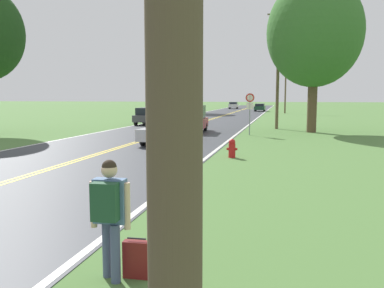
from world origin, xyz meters
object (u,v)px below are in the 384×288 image
hitchhiker_person (109,208)px  tree_mid_treeline (180,69)px  car_white_hatchback_distant (233,105)px  tree_behind_sign (315,33)px  fire_hydrant (232,148)px  suitcase (137,259)px  car_red_van_mid_near (191,119)px  traffic_sign (250,103)px  car_dark_grey_suv_mid_far (148,116)px  car_dark_green_hatchback_receding (260,107)px  car_silver_sedan_approaching (166,130)px

hitchhiker_person → tree_mid_treeline: bearing=11.3°
tree_mid_treeline → car_white_hatchback_distant: size_ratio=2.82×
car_white_hatchback_distant → tree_behind_sign: bearing=-169.3°
tree_behind_sign → tree_mid_treeline: size_ratio=1.01×
car_white_hatchback_distant → fire_hydrant: bearing=-174.9°
suitcase → car_red_van_mid_near: 23.78m
hitchhiker_person → traffic_sign: (0.06, 22.12, 1.07)m
hitchhiker_person → car_dark_grey_suv_mid_far: 32.02m
suitcase → fire_hydrant: fire_hydrant is taller
fire_hydrant → tree_mid_treeline: tree_mid_treeline is taller
traffic_sign → car_dark_green_hatchback_receding: bearing=92.5°
fire_hydrant → car_dark_green_hatchback_receding: size_ratio=0.21×
tree_behind_sign → car_dark_grey_suv_mid_far: bearing=160.0°
hitchhiker_person → tree_mid_treeline: 59.80m
hitchhiker_person → car_red_van_mid_near: 23.88m
hitchhiker_person → suitcase: 0.86m
fire_hydrant → car_red_van_mid_near: bearing=110.8°
fire_hydrant → traffic_sign: traffic_sign is taller
traffic_sign → car_silver_sedan_approaching: size_ratio=0.58×
suitcase → car_dark_grey_suv_mid_far: 31.96m
car_dark_grey_suv_mid_far → fire_hydrant: bearing=-154.0°
suitcase → tree_behind_sign: bearing=-11.1°
car_red_van_mid_near → suitcase: bearing=8.7°
car_dark_green_hatchback_receding → car_silver_sedan_approaching: bearing=-1.8°
tree_mid_treeline → car_dark_green_hatchback_receding: 16.47m
tree_behind_sign → car_silver_sedan_approaching: bearing=-133.4°
hitchhiker_person → car_white_hatchback_distant: bearing=3.6°
suitcase → fire_hydrant: bearing=-1.6°
car_red_van_mid_near → car_dark_grey_suv_mid_far: bearing=-143.0°
car_silver_sedan_approaching → traffic_sign: bearing=144.0°
traffic_sign → car_dark_green_hatchback_receding: 45.09m
car_red_van_mid_near → car_dark_grey_suv_mid_far: 8.98m
car_dark_green_hatchback_receding → tree_mid_treeline: bearing=-51.7°
car_dark_green_hatchback_receding → fire_hydrant: bearing=2.8°
tree_behind_sign → fire_hydrant: bearing=-106.7°
tree_mid_treeline → car_red_van_mid_near: (9.77, -34.33, -5.97)m
car_dark_grey_suv_mid_far → car_red_van_mid_near: bearing=-143.2°
tree_behind_sign → hitchhiker_person: bearing=-99.5°
tree_behind_sign → car_dark_green_hatchback_receding: 42.77m
hitchhiker_person → traffic_sign: size_ratio=0.61×
tree_mid_treeline → car_red_van_mid_near: size_ratio=2.52×
hitchhiker_person → tree_mid_treeline: (-14.00, 57.84, 5.90)m
car_white_hatchback_distant → car_dark_green_hatchback_receding: bearing=-157.5°
fire_hydrant → traffic_sign: 10.42m
car_silver_sedan_approaching → car_white_hatchback_distant: car_white_hatchback_distant is taller
fire_hydrant → car_dark_grey_suv_mid_far: 21.17m
hitchhiker_person → car_red_van_mid_near: bearing=7.9°
car_dark_green_hatchback_receding → car_white_hatchback_distant: car_white_hatchback_distant is taller
tree_behind_sign → car_dark_green_hatchback_receding: bearing=98.3°
car_silver_sedan_approaching → car_dark_green_hatchback_receding: (2.14, 50.60, 0.00)m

